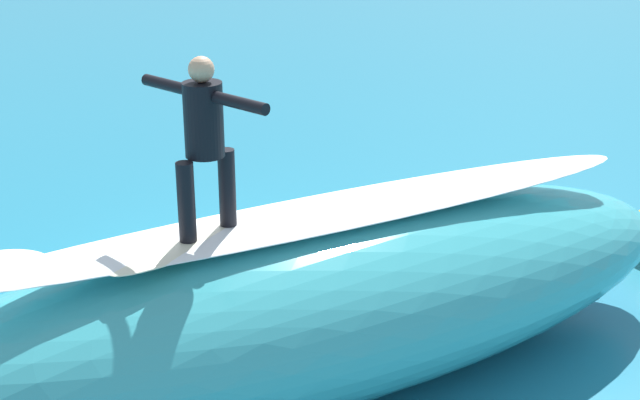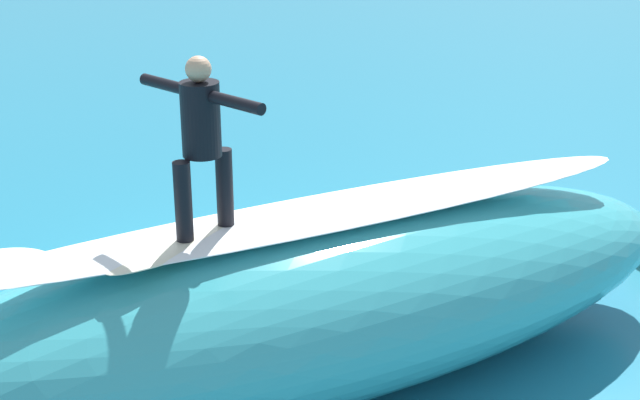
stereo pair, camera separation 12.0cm
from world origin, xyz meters
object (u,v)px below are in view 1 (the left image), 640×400
at_px(surfboard_riding, 209,237).
at_px(surfboard_paddling, 392,235).
at_px(surfer_paddling, 397,220).
at_px(surfer_riding, 204,133).

bearing_deg(surfboard_riding, surfboard_paddling, -164.24).
relative_size(surfboard_paddling, surfer_paddling, 1.43).
bearing_deg(surfer_paddling, surfboard_riding, 9.46).
xyz_separation_m(surfer_riding, surfboard_paddling, (-3.51, -2.75, -2.65)).
bearing_deg(surfer_riding, surfboard_paddling, -164.24).
distance_m(surfboard_riding, surfer_paddling, 4.83).
xyz_separation_m(surfboard_riding, surfboard_paddling, (-3.51, -2.75, -1.71)).
bearing_deg(surfboard_paddling, surfer_paddling, 180.00).
relative_size(surfer_riding, surfboard_paddling, 0.74).
height_order(surfboard_riding, surfer_riding, surfer_riding).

